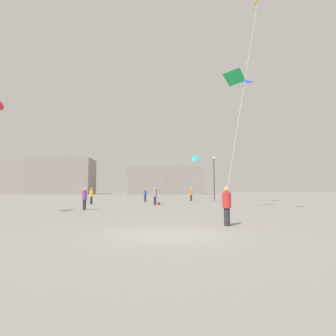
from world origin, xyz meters
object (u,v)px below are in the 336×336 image
Objects in this scene: kite_amber_diamond at (257,3)px; lamppost_west at (214,172)px; kite_cyan_diamond at (195,158)px; handbag_beside_flyer at (158,204)px; building_centre_hall at (63,176)px; person_in_red at (227,204)px; person_in_orange at (191,194)px; person_in_grey at (155,195)px; person_in_yellow at (91,195)px; person_in_blue at (145,195)px; building_left_hall at (18,178)px; kite_emerald_delta at (233,79)px; building_right_hall at (165,181)px; person_in_purple at (84,198)px; kite_cobalt_delta at (244,84)px.

lamppost_west is at bearing 87.55° from kite_amber_diamond.
kite_cyan_diamond is 29.32× the size of handbag_beside_flyer.
kite_amber_diamond is 22.45m from lamppost_west.
kite_cyan_diamond is 0.45× the size of building_centre_hall.
person_in_red is 24.65m from person_in_orange.
person_in_orange is at bearing -176.33° from person_in_grey.
person_in_yellow is (-10.92, -8.31, 0.02)m from person_in_orange.
person_in_grey is 15.38m from person_in_red.
person_in_red is at bearing -93.81° from kite_cyan_diamond.
building_left_hall reaches higher than person_in_blue.
person_in_blue is at bearing 121.80° from kite_emerald_delta.
kite_amber_diamond is 37.36× the size of handbag_beside_flyer.
kite_cyan_diamond is 64.49m from building_centre_hall.
building_right_hall is (-6.31, 76.68, -7.95)m from kite_amber_diamond.
person_in_blue is (-1.52, 6.63, -0.06)m from person_in_grey.
person_in_orange reaches higher than handbag_beside_flyer.
person_in_purple is 27.81m from kite_cyan_diamond.
building_right_hall reaches higher than person_in_grey.
person_in_orange is 0.27× the size of lamppost_west.
building_left_hall is at bearing -119.82° from person_in_blue.
kite_amber_diamond is at bearing -92.45° from lamppost_west.
person_in_orange is 0.14× the size of kite_amber_diamond.
lamppost_west is (9.00, 3.24, 3.02)m from person_in_blue.
handbag_beside_flyer is at bearing -63.64° from person_in_yellow.
person_in_grey is 65.96m from building_right_hall.
building_centre_hall is 36.09m from building_right_hall.
lamppost_west is at bearing -79.65° from kite_cyan_diamond.
person_in_orange is 0.08× the size of building_centre_hall.
lamppost_west is (3.14, 0.16, 3.01)m from person_in_orange.
building_left_hall reaches higher than person_in_red.
handbag_beside_flyer is at bearing 133.72° from person_in_grey.
building_right_hall is at bearing 98.35° from kite_cobalt_delta.
kite_cobalt_delta reaches higher than building_left_hall.
kite_amber_diamond reaches higher than person_in_orange.
person_in_blue reaches higher than handbag_beside_flyer.
person_in_orange is at bearing 67.43° from handbag_beside_flyer.
kite_cobalt_delta is 16.00m from handbag_beside_flyer.
kite_emerald_delta is at bearing -45.61° from handbag_beside_flyer.
person_in_grey is 5.37× the size of handbag_beside_flyer.
lamppost_west is at bearing -44.97° from building_left_hall.
person_in_blue is 0.06× the size of building_right_hall.
building_centre_hall is at bearing -9.89° from building_left_hall.
person_in_purple is at bearing 110.18° from person_in_orange.
building_right_hall is (-4.06, 56.15, 3.75)m from person_in_orange.
kite_cyan_diamond reaches higher than person_in_yellow.
kite_cyan_diamond reaches higher than person_in_purple.
person_in_purple is 16.93m from kite_amber_diamond.
person_in_red is 0.17× the size of kite_emerald_delta.
kite_emerald_delta reaches higher than person_in_purple.
person_in_blue is 0.08× the size of building_centre_hall.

